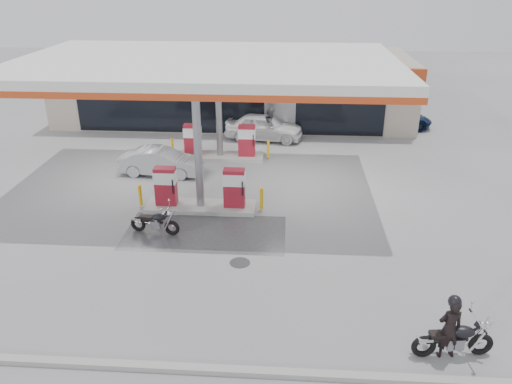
# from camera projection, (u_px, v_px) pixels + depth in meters

# --- Properties ---
(ground) EXTENTS (90.00, 90.00, 0.00)m
(ground) POSITION_uv_depth(u_px,v_px,m) (192.00, 232.00, 18.75)
(ground) COLOR gray
(ground) RESTS_ON ground
(wet_patch) EXTENTS (6.00, 3.00, 0.00)m
(wet_patch) POSITION_uv_depth(u_px,v_px,m) (205.00, 233.00, 18.72)
(wet_patch) COLOR #4C4C4F
(wet_patch) RESTS_ON ground
(drain_cover) EXTENTS (0.70, 0.70, 0.01)m
(drain_cover) POSITION_uv_depth(u_px,v_px,m) (240.00, 263.00, 16.81)
(drain_cover) COLOR #38383A
(drain_cover) RESTS_ON ground
(kerb) EXTENTS (28.00, 0.25, 0.15)m
(kerb) POSITION_uv_depth(u_px,v_px,m) (140.00, 366.00, 12.36)
(kerb) COLOR gray
(kerb) RESTS_ON ground
(store_building) EXTENTS (22.00, 8.22, 4.00)m
(store_building) POSITION_uv_depth(u_px,v_px,m) (236.00, 86.00, 32.40)
(store_building) COLOR #ADA091
(store_building) RESTS_ON ground
(canopy) EXTENTS (16.00, 10.02, 5.51)m
(canopy) POSITION_uv_depth(u_px,v_px,m) (207.00, 66.00, 21.12)
(canopy) COLOR silver
(canopy) RESTS_ON ground
(pump_island_near) EXTENTS (5.14, 1.30, 1.78)m
(pump_island_near) POSITION_uv_depth(u_px,v_px,m) (200.00, 193.00, 20.27)
(pump_island_near) COLOR #9E9E99
(pump_island_near) RESTS_ON ground
(pump_island_far) EXTENTS (5.14, 1.30, 1.78)m
(pump_island_far) POSITION_uv_depth(u_px,v_px,m) (220.00, 145.00, 25.73)
(pump_island_far) COLOR #9E9E99
(pump_island_far) RESTS_ON ground
(main_motorcycle) EXTENTS (2.13, 0.81, 1.09)m
(main_motorcycle) POSITION_uv_depth(u_px,v_px,m) (455.00, 340.00, 12.62)
(main_motorcycle) COLOR black
(main_motorcycle) RESTS_ON ground
(biker_main) EXTENTS (0.70, 0.52, 1.74)m
(biker_main) POSITION_uv_depth(u_px,v_px,m) (449.00, 328.00, 12.45)
(biker_main) COLOR black
(biker_main) RESTS_ON ground
(parked_motorcycle) EXTENTS (1.94, 0.76, 1.00)m
(parked_motorcycle) POSITION_uv_depth(u_px,v_px,m) (155.00, 222.00, 18.52)
(parked_motorcycle) COLOR black
(parked_motorcycle) RESTS_ON ground
(sedan_white) EXTENTS (4.61, 2.32, 1.51)m
(sedan_white) POSITION_uv_depth(u_px,v_px,m) (264.00, 127.00, 28.49)
(sedan_white) COLOR white
(sedan_white) RESTS_ON ground
(attendant) EXTENTS (0.78, 0.98, 1.95)m
(attendant) POSITION_uv_depth(u_px,v_px,m) (271.00, 125.00, 28.01)
(attendant) COLOR #55565A
(attendant) RESTS_ON ground
(hatchback_silver) EXTENTS (3.97, 1.61, 1.28)m
(hatchback_silver) POSITION_uv_depth(u_px,v_px,m) (161.00, 162.00, 23.73)
(hatchback_silver) COLOR #9EA2A6
(hatchback_silver) RESTS_ON ground
(parked_car_left) EXTENTS (4.64, 2.16, 1.31)m
(parked_car_left) POSITION_uv_depth(u_px,v_px,m) (162.00, 113.00, 31.48)
(parked_car_left) COLOR #460F12
(parked_car_left) RESTS_ON ground
(parked_car_right) EXTENTS (4.69, 2.59, 1.24)m
(parked_car_right) POSITION_uv_depth(u_px,v_px,m) (394.00, 118.00, 30.60)
(parked_car_right) COLOR #152548
(parked_car_right) RESTS_ON ground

